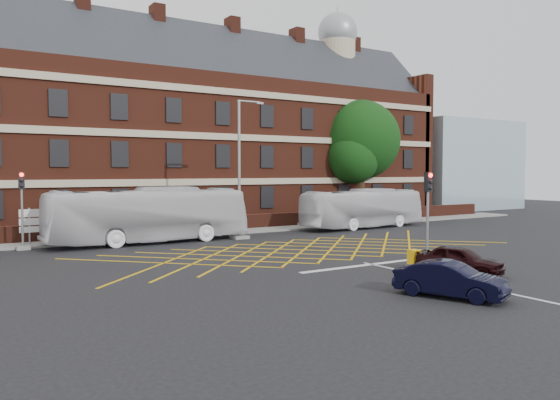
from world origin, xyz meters
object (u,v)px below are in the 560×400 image
direction_signs (29,222)px  utility_cabinet (414,260)px  car_navy (450,280)px  deciduous_tree (360,145)px  bus_left (149,215)px  traffic_light_near (428,225)px  bus_right (363,208)px  traffic_light_far (22,218)px  street_lamp (240,191)px  car_maroon (460,260)px

direction_signs → utility_cabinet: direction_signs is taller
car_navy → deciduous_tree: bearing=32.8°
bus_left → traffic_light_near: size_ratio=2.82×
direction_signs → deciduous_tree: bearing=8.6°
bus_right → utility_cabinet: size_ratio=11.99×
bus_left → direction_signs: bearing=69.3°
bus_left → traffic_light_near: bearing=-147.3°
bus_right → traffic_light_far: (-23.46, 1.14, 0.28)m
car_navy → street_lamp: (1.68, 18.31, 2.42)m
bus_right → street_lamp: street_lamp is taller
bus_left → traffic_light_far: traffic_light_far is taller
car_maroon → street_lamp: 15.99m
car_navy → direction_signs: size_ratio=1.69×
car_maroon → deciduous_tree: deciduous_tree is taller
bus_left → traffic_light_far: 6.88m
street_lamp → direction_signs: size_ratio=4.01×
car_navy → traffic_light_near: (4.93, 5.56, 1.15)m
traffic_light_near → direction_signs: size_ratio=1.94×
traffic_light_near → direction_signs: traffic_light_near is taller
car_maroon → traffic_light_far: size_ratio=0.83×
car_navy → deciduous_tree: (18.26, 26.07, 6.08)m
bus_left → traffic_light_near: 16.45m
bus_right → traffic_light_near: 15.62m
direction_signs → car_navy: bearing=-64.8°
traffic_light_far → utility_cabinet: traffic_light_far is taller
traffic_light_near → traffic_light_far: size_ratio=1.00×
bus_left → street_lamp: (5.66, -1.08, 1.35)m
traffic_light_far → utility_cabinet: (13.61, -15.90, -1.32)m
bus_left → car_maroon: (7.66, -16.76, -1.07)m
bus_left → direction_signs: (-6.28, 2.36, -0.30)m
bus_left → car_navy: (3.97, -19.40, -1.07)m
bus_right → traffic_light_near: size_ratio=2.49×
traffic_light_near → car_navy: bearing=-131.5°
traffic_light_near → direction_signs: (-15.18, 16.20, -0.39)m
bus_right → utility_cabinet: 17.78m
bus_left → deciduous_tree: 23.75m
car_navy → traffic_light_far: (-10.80, 20.27, 1.15)m
bus_left → direction_signs: 6.71m
car_navy → traffic_light_far: size_ratio=0.87×
deciduous_tree → street_lamp: 18.67m
bus_left → utility_cabinet: 16.53m
street_lamp → car_maroon: bearing=-82.7°
deciduous_tree → traffic_light_far: 30.04m
bus_left → car_navy: bus_left is taller
car_maroon → deciduous_tree: bearing=39.6°
deciduous_tree → car_navy: bearing=-125.0°
traffic_light_far → utility_cabinet: size_ratio=4.81×
deciduous_tree → street_lamp: bearing=-154.9°
traffic_light_near → street_lamp: 13.22m
traffic_light_near → street_lamp: street_lamp is taller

